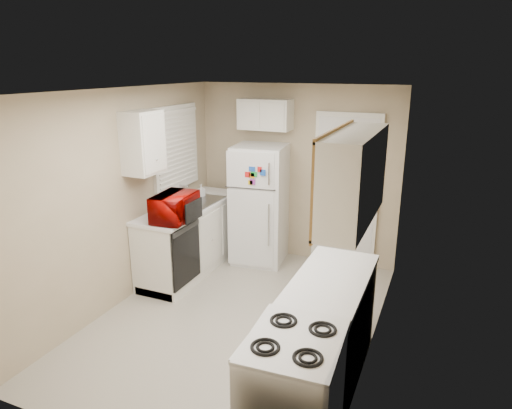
% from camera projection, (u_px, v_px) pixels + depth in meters
% --- Properties ---
extents(floor, '(3.80, 3.80, 0.00)m').
position_uv_depth(floor, '(238.00, 318.00, 4.93)').
color(floor, '#B7B0A1').
rests_on(floor, ground).
extents(ceiling, '(3.80, 3.80, 0.00)m').
position_uv_depth(ceiling, '(235.00, 90.00, 4.23)').
color(ceiling, white).
rests_on(ceiling, floor).
extents(wall_left, '(3.80, 3.80, 0.00)m').
position_uv_depth(wall_left, '(124.00, 198.00, 5.11)').
color(wall_left, tan).
rests_on(wall_left, floor).
extents(wall_right, '(3.80, 3.80, 0.00)m').
position_uv_depth(wall_right, '(378.00, 232.00, 4.05)').
color(wall_right, tan).
rests_on(wall_right, floor).
extents(wall_back, '(2.80, 2.80, 0.00)m').
position_uv_depth(wall_back, '(296.00, 174.00, 6.25)').
color(wall_back, tan).
rests_on(wall_back, floor).
extents(wall_front, '(2.80, 2.80, 0.00)m').
position_uv_depth(wall_front, '(108.00, 298.00, 2.91)').
color(wall_front, tan).
rests_on(wall_front, floor).
extents(left_counter, '(0.60, 1.80, 0.90)m').
position_uv_depth(left_counter, '(191.00, 237.00, 6.00)').
color(left_counter, silver).
rests_on(left_counter, floor).
extents(dishwasher, '(0.03, 0.58, 0.72)m').
position_uv_depth(dishwasher, '(186.00, 255.00, 5.36)').
color(dishwasher, black).
rests_on(dishwasher, floor).
extents(sink, '(0.54, 0.74, 0.16)m').
position_uv_depth(sink, '(196.00, 205.00, 6.02)').
color(sink, gray).
rests_on(sink, left_counter).
extents(microwave, '(0.59, 0.36, 0.38)m').
position_uv_depth(microwave, '(175.00, 208.00, 5.25)').
color(microwave, '#7F0200').
rests_on(microwave, left_counter).
extents(soap_bottle, '(0.09, 0.09, 0.17)m').
position_uv_depth(soap_bottle, '(201.00, 190.00, 6.20)').
color(soap_bottle, white).
rests_on(soap_bottle, left_counter).
extents(window_blinds, '(0.10, 0.98, 1.08)m').
position_uv_depth(window_blinds, '(176.00, 148.00, 5.90)').
color(window_blinds, silver).
rests_on(window_blinds, wall_left).
extents(upper_cabinet_left, '(0.30, 0.45, 0.70)m').
position_uv_depth(upper_cabinet_left, '(143.00, 143.00, 5.07)').
color(upper_cabinet_left, silver).
rests_on(upper_cabinet_left, wall_left).
extents(refrigerator, '(0.74, 0.72, 1.62)m').
position_uv_depth(refrigerator, '(260.00, 205.00, 6.19)').
color(refrigerator, silver).
rests_on(refrigerator, floor).
extents(cabinet_over_fridge, '(0.70, 0.30, 0.40)m').
position_uv_depth(cabinet_over_fridge, '(265.00, 114.00, 6.03)').
color(cabinet_over_fridge, silver).
rests_on(cabinet_over_fridge, wall_back).
extents(interior_door, '(0.86, 0.06, 2.08)m').
position_uv_depth(interior_door, '(345.00, 192.00, 6.00)').
color(interior_door, silver).
rests_on(interior_door, floor).
extents(right_counter, '(0.60, 2.00, 0.90)m').
position_uv_depth(right_counter, '(318.00, 346.00, 3.68)').
color(right_counter, silver).
rests_on(right_counter, floor).
extents(stove, '(0.64, 0.78, 0.91)m').
position_uv_depth(stove, '(293.00, 397.00, 3.11)').
color(stove, silver).
rests_on(stove, floor).
extents(upper_cabinet_right, '(0.30, 1.20, 0.70)m').
position_uv_depth(upper_cabinet_right, '(354.00, 177.00, 3.49)').
color(upper_cabinet_right, silver).
rests_on(upper_cabinet_right, wall_right).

